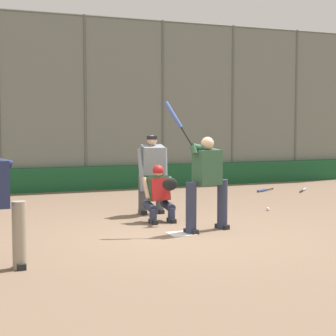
# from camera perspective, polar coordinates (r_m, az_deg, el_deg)

# --- Properties ---
(ground_plane) EXTENTS (160.00, 160.00, 0.00)m
(ground_plane) POSITION_cam_1_polar(r_m,az_deg,el_deg) (9.59, 1.35, -6.73)
(ground_plane) COLOR #7A604C
(home_plate_marker) EXTENTS (0.43, 0.43, 0.01)m
(home_plate_marker) POSITION_cam_1_polar(r_m,az_deg,el_deg) (9.59, 1.35, -6.70)
(home_plate_marker) COLOR white
(home_plate_marker) RESTS_ON ground_plane
(backstop_fence) EXTENTS (18.73, 0.08, 4.89)m
(backstop_fence) POSITION_cam_1_polar(r_m,az_deg,el_deg) (15.99, -8.42, 6.84)
(backstop_fence) COLOR #515651
(backstop_fence) RESTS_ON ground_plane
(padding_wall) EXTENTS (18.27, 0.18, 0.67)m
(padding_wall) POSITION_cam_1_polar(r_m,az_deg,el_deg) (15.95, -8.24, -1.06)
(padding_wall) COLOR #19512D
(padding_wall) RESTS_ON ground_plane
(bleachers_beyond) EXTENTS (13.05, 3.05, 1.80)m
(bleachers_beyond) POSITION_cam_1_polar(r_m,az_deg,el_deg) (18.57, -15.02, 0.40)
(bleachers_beyond) COLOR slate
(bleachers_beyond) RESTS_ON ground_plane
(batter_at_plate) EXTENTS (1.15, 0.56, 2.26)m
(batter_at_plate) POSITION_cam_1_polar(r_m,az_deg,el_deg) (9.74, 3.94, -1.22)
(batter_at_plate) COLOR #2D334C
(batter_at_plate) RESTS_ON ground_plane
(catcher_behind_plate) EXTENTS (0.57, 0.67, 1.09)m
(catcher_behind_plate) POSITION_cam_1_polar(r_m,az_deg,el_deg) (10.67, -0.85, -2.53)
(catcher_behind_plate) COLOR #2D334C
(catcher_behind_plate) RESTS_ON ground_plane
(umpire_home) EXTENTS (0.66, 0.40, 1.63)m
(umpire_home) POSITION_cam_1_polar(r_m,az_deg,el_deg) (11.59, -1.64, -0.42)
(umpire_home) COLOR #4C4C51
(umpire_home) RESTS_ON ground_plane
(spare_bat_near_backstop) EXTENTS (0.75, 0.43, 0.07)m
(spare_bat_near_backstop) POSITION_cam_1_polar(r_m,az_deg,el_deg) (15.76, 9.68, -2.24)
(spare_bat_near_backstop) COLOR black
(spare_bat_near_backstop) RESTS_ON ground_plane
(spare_bat_by_padding) EXTENTS (0.65, 0.66, 0.07)m
(spare_bat_by_padding) POSITION_cam_1_polar(r_m,az_deg,el_deg) (16.12, 13.60, -2.16)
(spare_bat_by_padding) COLOR black
(spare_bat_by_padding) RESTS_ON ground_plane
(baseball_loose) EXTENTS (0.07, 0.07, 0.07)m
(baseball_loose) POSITION_cam_1_polar(r_m,az_deg,el_deg) (12.31, 10.11, -4.12)
(baseball_loose) COLOR white
(baseball_loose) RESTS_ON ground_plane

